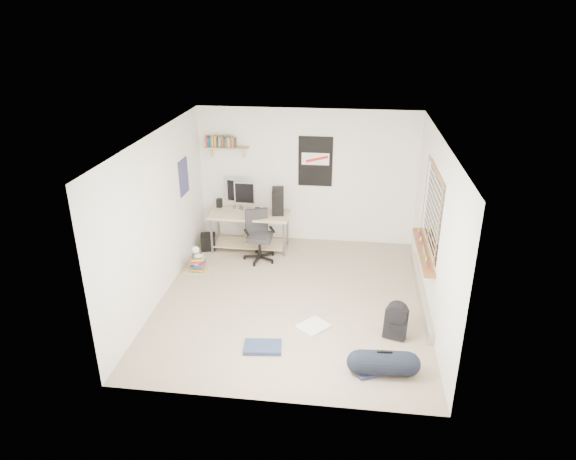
# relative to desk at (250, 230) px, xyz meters

# --- Properties ---
(floor) EXTENTS (4.00, 4.50, 0.01)m
(floor) POSITION_rel_desk_xyz_m (0.98, -1.70, -0.37)
(floor) COLOR gray
(floor) RESTS_ON ground
(ceiling) EXTENTS (4.00, 4.50, 0.01)m
(ceiling) POSITION_rel_desk_xyz_m (0.98, -1.70, 2.14)
(ceiling) COLOR white
(ceiling) RESTS_ON ground
(back_wall) EXTENTS (4.00, 0.01, 2.50)m
(back_wall) POSITION_rel_desk_xyz_m (0.98, 0.56, 0.89)
(back_wall) COLOR silver
(back_wall) RESTS_ON ground
(left_wall) EXTENTS (0.01, 4.50, 2.50)m
(left_wall) POSITION_rel_desk_xyz_m (-1.02, -1.70, 0.89)
(left_wall) COLOR silver
(left_wall) RESTS_ON ground
(right_wall) EXTENTS (0.01, 4.50, 2.50)m
(right_wall) POSITION_rel_desk_xyz_m (2.99, -1.70, 0.89)
(right_wall) COLOR silver
(right_wall) RESTS_ON ground
(desk) EXTENTS (1.54, 0.93, 0.66)m
(desk) POSITION_rel_desk_xyz_m (0.00, 0.00, 0.00)
(desk) COLOR tan
(desk) RESTS_ON floor
(monitor_left) EXTENTS (0.41, 0.17, 0.44)m
(monitor_left) POSITION_rel_desk_xyz_m (-0.28, 0.25, 0.51)
(monitor_left) COLOR #A6A5AA
(monitor_left) RESTS_ON desk
(monitor_right) EXTENTS (0.38, 0.11, 0.42)m
(monitor_right) POSITION_rel_desk_xyz_m (-0.12, 0.18, 0.50)
(monitor_right) COLOR #AFAFB4
(monitor_right) RESTS_ON desk
(pc_tower) EXTENTS (0.26, 0.46, 0.46)m
(pc_tower) POSITION_rel_desk_xyz_m (0.50, 0.14, 0.52)
(pc_tower) COLOR black
(pc_tower) RESTS_ON desk
(keyboard) EXTENTS (0.43, 0.17, 0.02)m
(keyboard) POSITION_rel_desk_xyz_m (-0.24, 0.11, 0.30)
(keyboard) COLOR black
(keyboard) RESTS_ON desk
(speaker_left) EXTENTS (0.10, 0.10, 0.20)m
(speaker_left) POSITION_rel_desk_xyz_m (-0.62, 0.25, 0.39)
(speaker_left) COLOR black
(speaker_left) RESTS_ON desk
(speaker_right) EXTENTS (0.10, 0.10, 0.18)m
(speaker_right) POSITION_rel_desk_xyz_m (0.16, -0.06, 0.38)
(speaker_right) COLOR black
(speaker_right) RESTS_ON desk
(office_chair) EXTENTS (0.77, 0.77, 0.90)m
(office_chair) POSITION_rel_desk_xyz_m (0.25, -0.43, 0.12)
(office_chair) COLOR #262628
(office_chair) RESTS_ON floor
(wall_shelf) EXTENTS (0.80, 0.22, 0.24)m
(wall_shelf) POSITION_rel_desk_xyz_m (-0.47, 0.44, 1.42)
(wall_shelf) COLOR tan
(wall_shelf) RESTS_ON back_wall
(poster_back_wall) EXTENTS (0.62, 0.03, 0.92)m
(poster_back_wall) POSITION_rel_desk_xyz_m (1.13, 0.53, 1.19)
(poster_back_wall) COLOR black
(poster_back_wall) RESTS_ON back_wall
(poster_left_wall) EXTENTS (0.02, 0.42, 0.60)m
(poster_left_wall) POSITION_rel_desk_xyz_m (-1.00, -0.50, 1.14)
(poster_left_wall) COLOR navy
(poster_left_wall) RESTS_ON left_wall
(window) EXTENTS (0.10, 1.50, 1.26)m
(window) POSITION_rel_desk_xyz_m (2.93, -1.40, 1.08)
(window) COLOR brown
(window) RESTS_ON right_wall
(baseboard_heater) EXTENTS (0.08, 2.50, 0.18)m
(baseboard_heater) POSITION_rel_desk_xyz_m (2.94, -1.40, -0.28)
(baseboard_heater) COLOR #B7B2A8
(baseboard_heater) RESTS_ON floor
(backpack) EXTENTS (0.35, 0.31, 0.40)m
(backpack) POSITION_rel_desk_xyz_m (2.48, -2.49, -0.16)
(backpack) COLOR black
(backpack) RESTS_ON floor
(duffel_bag) EXTENTS (0.32, 0.32, 0.60)m
(duffel_bag) POSITION_rel_desk_xyz_m (2.28, -3.29, -0.22)
(duffel_bag) COLOR black
(duffel_bag) RESTS_ON floor
(tshirt) EXTENTS (0.52, 0.52, 0.04)m
(tshirt) POSITION_rel_desk_xyz_m (1.36, -2.43, -0.34)
(tshirt) COLOR silver
(tshirt) RESTS_ON floor
(jeans_a) EXTENTS (0.52, 0.36, 0.05)m
(jeans_a) POSITION_rel_desk_xyz_m (0.74, -3.00, -0.33)
(jeans_a) COLOR #222E4D
(jeans_a) RESTS_ON floor
(jeans_b) EXTENTS (0.45, 0.40, 0.05)m
(jeans_b) POSITION_rel_desk_xyz_m (2.13, -3.28, -0.34)
(jeans_b) COLOR #22274D
(jeans_b) RESTS_ON floor
(book_stack) EXTENTS (0.52, 0.44, 0.33)m
(book_stack) POSITION_rel_desk_xyz_m (-0.71, -0.98, -0.21)
(book_stack) COLOR brown
(book_stack) RESTS_ON floor
(desk_lamp) EXTENTS (0.14, 0.22, 0.21)m
(desk_lamp) POSITION_rel_desk_xyz_m (-0.69, -1.00, 0.02)
(desk_lamp) COLOR silver
(desk_lamp) RESTS_ON book_stack
(subwoofer) EXTENTS (0.32, 0.32, 0.30)m
(subwoofer) POSITION_rel_desk_xyz_m (-0.77, -0.13, -0.22)
(subwoofer) COLOR black
(subwoofer) RESTS_ON floor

